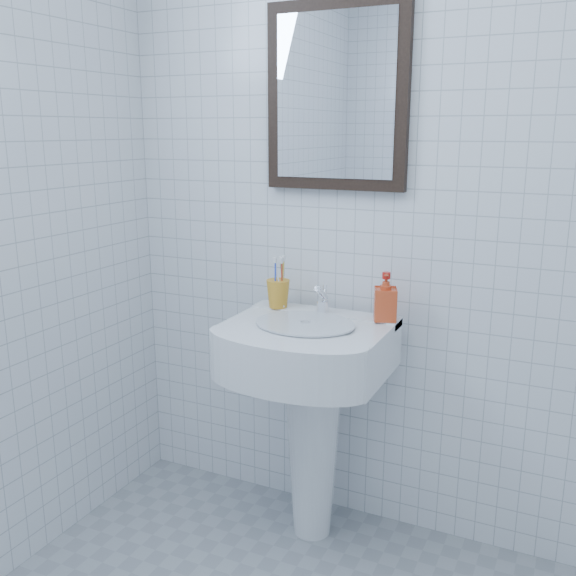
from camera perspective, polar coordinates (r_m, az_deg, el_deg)
The scene contains 6 objects.
wall_back at distance 2.19m, azimuth 11.21°, elevation 8.61°, with size 2.20×0.02×2.50m, color white.
washbasin at distance 2.25m, azimuth 2.03°, elevation -9.34°, with size 0.54×0.39×0.83m.
faucet at distance 2.24m, azimuth 3.09°, elevation -1.17°, with size 0.04×0.09×0.11m.
toothbrush_cup at distance 2.30m, azimuth -0.89°, elevation -0.50°, with size 0.08×0.08×0.10m, color orange, non-canonical shape.
soap_dispenser at distance 2.16m, azimuth 8.67°, elevation -0.75°, with size 0.07×0.08×0.16m, color red.
wall_mirror at distance 2.25m, azimuth 4.31°, elevation 16.61°, with size 0.50×0.04×0.62m.
Camera 1 is at (0.53, -0.92, 1.44)m, focal length 40.00 mm.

